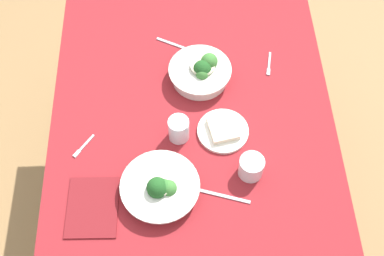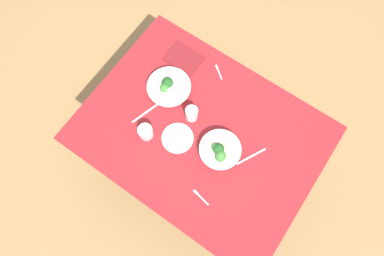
{
  "view_description": "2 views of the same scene",
  "coord_description": "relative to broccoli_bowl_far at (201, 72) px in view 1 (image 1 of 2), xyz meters",
  "views": [
    {
      "loc": [
        0.97,
        -0.04,
        2.23
      ],
      "look_at": [
        0.1,
        -0.0,
        0.79
      ],
      "focal_mm": 47.24,
      "sensor_mm": 36.0,
      "label": 1
    },
    {
      "loc": [
        -0.31,
        0.53,
        2.62
      ],
      "look_at": [
        0.05,
        0.02,
        0.79
      ],
      "focal_mm": 33.18,
      "sensor_mm": 36.0,
      "label": 2
    }
  ],
  "objects": [
    {
      "name": "bread_side_plate",
      "position": [
        0.23,
        0.06,
        -0.03
      ],
      "size": [
        0.18,
        0.18,
        0.03
      ],
      "color": "silver",
      "rests_on": "dining_table"
    },
    {
      "name": "napkin_folded_upper",
      "position": [
        0.49,
        -0.36,
        -0.03
      ],
      "size": [
        0.21,
        0.16,
        0.01
      ],
      "primitive_type": "cube",
      "rotation": [
        0.0,
        0.0,
        -0.02
      ],
      "color": "maroon",
      "rests_on": "dining_table"
    },
    {
      "name": "ground_plane",
      "position": [
        0.14,
        -0.04,
        -0.78
      ],
      "size": [
        6.0,
        6.0,
        0.0
      ],
      "primitive_type": "plane",
      "color": "#9E7547"
    },
    {
      "name": "water_glass_side",
      "position": [
        0.39,
        0.14,
        0.0
      ],
      "size": [
        0.08,
        0.08,
        0.08
      ],
      "primitive_type": "cylinder",
      "color": "silver",
      "rests_on": "dining_table"
    },
    {
      "name": "broccoli_bowl_far",
      "position": [
        0.0,
        0.0,
        0.0
      ],
      "size": [
        0.23,
        0.23,
        0.1
      ],
      "color": "silver",
      "rests_on": "dining_table"
    },
    {
      "name": "fork_by_near_bowl",
      "position": [
        -0.05,
        0.26,
        -0.03
      ],
      "size": [
        0.11,
        0.03,
        0.0
      ],
      "rotation": [
        0.0,
        0.0,
        6.1
      ],
      "color": "#B7B7BC",
      "rests_on": "dining_table"
    },
    {
      "name": "water_glass_center",
      "position": [
        0.24,
        -0.09,
        0.01
      ],
      "size": [
        0.07,
        0.07,
        0.09
      ],
      "primitive_type": "cylinder",
      "color": "silver",
      "rests_on": "dining_table"
    },
    {
      "name": "broccoli_bowl_near",
      "position": [
        0.45,
        -0.15,
        -0.01
      ],
      "size": [
        0.25,
        0.25,
        0.09
      ],
      "color": "silver",
      "rests_on": "dining_table"
    },
    {
      "name": "table_knife_right",
      "position": [
        -0.16,
        -0.08,
        -0.03
      ],
      "size": [
        0.09,
        0.17,
        0.0
      ],
      "primitive_type": "cube",
      "rotation": [
        0.0,
        0.0,
        1.1
      ],
      "color": "#B7B7BC",
      "rests_on": "dining_table"
    },
    {
      "name": "dining_table",
      "position": [
        0.14,
        -0.04,
        -0.15
      ],
      "size": [
        1.31,
        0.99,
        0.75
      ],
      "color": "maroon",
      "rests_on": "ground_plane"
    },
    {
      "name": "table_knife_left",
      "position": [
        0.47,
        0.04,
        -0.03
      ],
      "size": [
        0.06,
        0.18,
        0.0
      ],
      "primitive_type": "cube",
      "rotation": [
        0.0,
        0.0,
        4.42
      ],
      "color": "#B7B7BC",
      "rests_on": "dining_table"
    },
    {
      "name": "fork_by_far_bowl",
      "position": [
        0.27,
        -0.41,
        -0.03
      ],
      "size": [
        0.09,
        0.07,
        0.0
      ],
      "rotation": [
        0.0,
        0.0,
        5.64
      ],
      "color": "#B7B7BC",
      "rests_on": "dining_table"
    }
  ]
}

